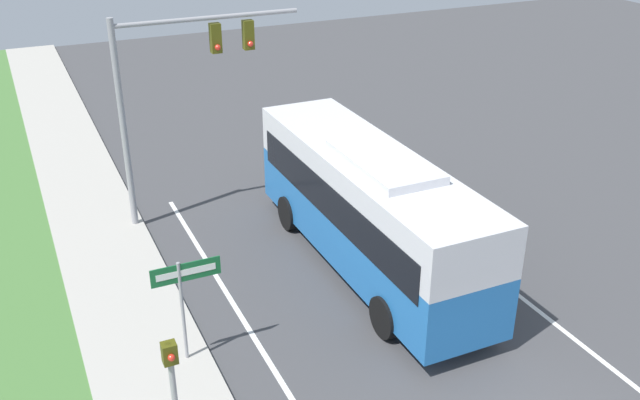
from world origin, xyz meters
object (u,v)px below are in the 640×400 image
street_sign (185,290)px  signal_gantry (175,78)px  bus (369,203)px  pedestrian_signal (172,378)px

street_sign → signal_gantry: bearing=75.5°
bus → pedestrian_signal: bus is taller
bus → pedestrian_signal: size_ratio=3.85×
bus → signal_gantry: signal_gantry is taller
signal_gantry → street_sign: 8.11m
signal_gantry → street_sign: (-1.91, -7.39, -2.75)m
pedestrian_signal → street_sign: (0.96, 2.64, 0.16)m
bus → signal_gantry: size_ratio=1.51×
bus → street_sign: 6.17m
pedestrian_signal → bus: bearing=34.8°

